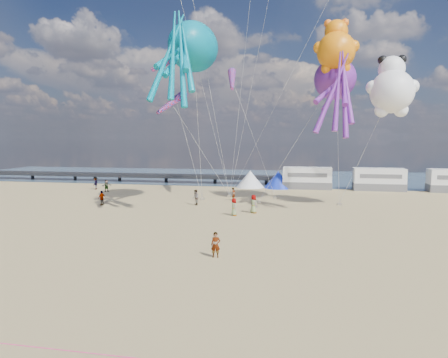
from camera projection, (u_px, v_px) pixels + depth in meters
ground at (182, 298)px, 17.82m from camera, size 120.00×120.00×0.00m
water at (272, 177)px, 71.53m from camera, size 120.00×120.00×0.00m
pier at (97, 175)px, 65.95m from camera, size 60.00×3.00×0.50m
motorhome_0 at (307, 178)px, 55.60m from camera, size 6.60×2.50×3.00m
motorhome_1 at (379, 179)px, 53.82m from camera, size 6.60×2.50×3.00m
tent_white at (250, 179)px, 57.14m from camera, size 4.00×4.00×2.40m
tent_blue at (278, 180)px, 56.39m from camera, size 4.00×4.00×2.40m
rope_line at (138, 358)px, 12.94m from camera, size 34.00×0.03×0.03m
standing_person at (216, 245)px, 23.81m from camera, size 0.59×0.42×1.53m
beachgoer_0 at (234, 207)px, 36.53m from camera, size 0.59×0.69×1.61m
beachgoer_1 at (196, 198)px, 42.07m from camera, size 0.80×0.95×1.65m
beachgoer_2 at (95, 183)px, 54.69m from camera, size 0.79×0.95×1.77m
beachgoer_3 at (102, 198)px, 42.04m from camera, size 0.96×1.15×1.55m
beachgoer_4 at (107, 186)px, 52.51m from camera, size 0.87×0.98×1.59m
beachgoer_5 at (234, 194)px, 45.19m from camera, size 0.87×1.45×1.49m
beachgoer_6 at (254, 204)px, 37.73m from camera, size 0.73×0.75×1.74m
sandbag_a at (202, 199)px, 45.78m from camera, size 0.50×0.35×0.22m
sandbag_b at (259, 202)px, 43.62m from camera, size 0.50×0.35×0.22m
sandbag_c at (339, 204)px, 42.11m from camera, size 0.50×0.35×0.22m
sandbag_d at (275, 198)px, 46.81m from camera, size 0.50×0.35×0.22m
sandbag_e at (230, 196)px, 47.95m from camera, size 0.50×0.35×0.22m
kite_octopus_teal at (193, 47)px, 39.68m from camera, size 4.49×10.01×11.32m
kite_octopus_purple at (335, 79)px, 41.18m from camera, size 6.47×10.06×10.64m
kite_panda at (392, 92)px, 37.74m from camera, size 5.86×5.65×6.96m
kite_teddy_orange at (336, 51)px, 38.57m from camera, size 4.82×4.58×6.32m
windsock_left at (166, 62)px, 39.19m from camera, size 1.15×7.59×7.58m
windsock_mid at (232, 80)px, 45.66m from camera, size 2.12×6.53×6.45m
windsock_right at (171, 103)px, 40.20m from camera, size 2.62×4.65×4.66m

